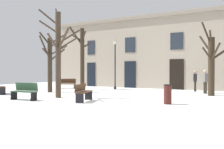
{
  "coord_description": "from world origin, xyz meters",
  "views": [
    {
      "loc": [
        7.55,
        -11.39,
        1.59
      ],
      "look_at": [
        0.0,
        1.86,
        1.33
      ],
      "focal_mm": 40.39,
      "sensor_mm": 36.0,
      "label": 1
    }
  ],
  "objects_px": {
    "tree_center": "(50,61)",
    "litter_bin": "(168,94)",
    "streetlamp": "(115,59)",
    "bench_far_corner": "(83,92)",
    "bench_back_to_back_right": "(1,87)",
    "tree_near_facade": "(82,56)",
    "bench_near_center_tree": "(66,83)",
    "person_crossing_plaza": "(205,80)",
    "person_by_shop_door": "(195,80)",
    "bench_back_to_back_left": "(25,91)",
    "tree_left_of_center": "(212,62)",
    "tree_right_of_center": "(58,51)"
  },
  "relations": [
    {
      "from": "tree_near_facade",
      "to": "bench_far_corner",
      "type": "xyz_separation_m",
      "value": [
        5.02,
        -6.68,
        -2.29
      ]
    },
    {
      "from": "tree_center",
      "to": "bench_near_center_tree",
      "type": "relative_size",
      "value": 2.68
    },
    {
      "from": "tree_left_of_center",
      "to": "bench_back_to_back_right",
      "type": "height_order",
      "value": "tree_left_of_center"
    },
    {
      "from": "streetlamp",
      "to": "litter_bin",
      "type": "xyz_separation_m",
      "value": [
        6.71,
        -7.03,
        -2.08
      ]
    },
    {
      "from": "tree_near_facade",
      "to": "bench_back_to_back_left",
      "type": "bearing_deg",
      "value": -75.77
    },
    {
      "from": "streetlamp",
      "to": "person_crossing_plaza",
      "type": "distance_m",
      "value": 7.53
    },
    {
      "from": "streetlamp",
      "to": "bench_back_to_back_left",
      "type": "distance_m",
      "value": 9.49
    },
    {
      "from": "litter_bin",
      "to": "person_crossing_plaza",
      "type": "height_order",
      "value": "person_crossing_plaza"
    },
    {
      "from": "tree_near_facade",
      "to": "person_by_shop_door",
      "type": "bearing_deg",
      "value": 15.17
    },
    {
      "from": "tree_center",
      "to": "bench_near_center_tree",
      "type": "xyz_separation_m",
      "value": [
        -1.38,
        3.45,
        -1.81
      ]
    },
    {
      "from": "bench_back_to_back_left",
      "to": "person_crossing_plaza",
      "type": "height_order",
      "value": "person_crossing_plaza"
    },
    {
      "from": "tree_near_facade",
      "to": "person_by_shop_door",
      "type": "relative_size",
      "value": 3.35
    },
    {
      "from": "tree_near_facade",
      "to": "tree_left_of_center",
      "type": "bearing_deg",
      "value": -2.25
    },
    {
      "from": "person_crossing_plaza",
      "to": "tree_right_of_center",
      "type": "bearing_deg",
      "value": 98.99
    },
    {
      "from": "litter_bin",
      "to": "bench_back_to_back_right",
      "type": "distance_m",
      "value": 11.21
    },
    {
      "from": "bench_far_corner",
      "to": "bench_back_to_back_left",
      "type": "distance_m",
      "value": 3.24
    },
    {
      "from": "tree_left_of_center",
      "to": "litter_bin",
      "type": "relative_size",
      "value": 4.93
    },
    {
      "from": "streetlamp",
      "to": "person_by_shop_door",
      "type": "height_order",
      "value": "streetlamp"
    },
    {
      "from": "bench_back_to_back_left",
      "to": "bench_near_center_tree",
      "type": "bearing_deg",
      "value": 109.88
    },
    {
      "from": "bench_near_center_tree",
      "to": "tree_center",
      "type": "bearing_deg",
      "value": -96.74
    },
    {
      "from": "tree_right_of_center",
      "to": "bench_near_center_tree",
      "type": "xyz_separation_m",
      "value": [
        -4.39,
        5.96,
        -2.26
      ]
    },
    {
      "from": "tree_left_of_center",
      "to": "bench_far_corner",
      "type": "bearing_deg",
      "value": -130.06
    },
    {
      "from": "litter_bin",
      "to": "bench_near_center_tree",
      "type": "relative_size",
      "value": 0.57
    },
    {
      "from": "tree_right_of_center",
      "to": "bench_back_to_back_left",
      "type": "bearing_deg",
      "value": -114.4
    },
    {
      "from": "bench_back_to_back_left",
      "to": "bench_near_center_tree",
      "type": "height_order",
      "value": "bench_back_to_back_left"
    },
    {
      "from": "tree_center",
      "to": "litter_bin",
      "type": "xyz_separation_m",
      "value": [
        9.31,
        -2.04,
        -1.79
      ]
    },
    {
      "from": "person_crossing_plaza",
      "to": "person_by_shop_door",
      "type": "xyz_separation_m",
      "value": [
        -0.96,
        1.48,
        -0.03
      ]
    },
    {
      "from": "tree_center",
      "to": "person_by_shop_door",
      "type": "distance_m",
      "value": 10.81
    },
    {
      "from": "streetlamp",
      "to": "tree_near_facade",
      "type": "bearing_deg",
      "value": -148.09
    },
    {
      "from": "streetlamp",
      "to": "bench_back_to_back_left",
      "type": "height_order",
      "value": "streetlamp"
    },
    {
      "from": "tree_right_of_center",
      "to": "tree_left_of_center",
      "type": "bearing_deg",
      "value": 36.77
    },
    {
      "from": "tree_right_of_center",
      "to": "streetlamp",
      "type": "distance_m",
      "value": 7.51
    },
    {
      "from": "tree_near_facade",
      "to": "bench_back_to_back_right",
      "type": "xyz_separation_m",
      "value": [
        -2.12,
        -6.18,
        -2.29
      ]
    },
    {
      "from": "tree_left_of_center",
      "to": "bench_near_center_tree",
      "type": "xyz_separation_m",
      "value": [
        -11.92,
        0.34,
        -1.63
      ]
    },
    {
      "from": "streetlamp",
      "to": "person_by_shop_door",
      "type": "xyz_separation_m",
      "value": [
        6.37,
        0.9,
        -1.68
      ]
    },
    {
      "from": "tree_left_of_center",
      "to": "bench_back_to_back_right",
      "type": "bearing_deg",
      "value": -155.04
    },
    {
      "from": "tree_right_of_center",
      "to": "tree_center",
      "type": "distance_m",
      "value": 3.94
    },
    {
      "from": "tree_left_of_center",
      "to": "tree_near_facade",
      "type": "distance_m",
      "value": 10.32
    },
    {
      "from": "tree_left_of_center",
      "to": "tree_center",
      "type": "relative_size",
      "value": 1.04
    },
    {
      "from": "tree_center",
      "to": "litter_bin",
      "type": "distance_m",
      "value": 9.7
    },
    {
      "from": "bench_back_to_back_right",
      "to": "bench_near_center_tree",
      "type": "xyz_separation_m",
      "value": [
        0.5,
        6.12,
        -0.02
      ]
    },
    {
      "from": "tree_near_facade",
      "to": "streetlamp",
      "type": "distance_m",
      "value": 2.78
    },
    {
      "from": "bench_far_corner",
      "to": "person_by_shop_door",
      "type": "xyz_separation_m",
      "value": [
        3.71,
        9.04,
        0.39
      ]
    },
    {
      "from": "bench_back_to_back_right",
      "to": "litter_bin",
      "type": "bearing_deg",
      "value": -141.48
    },
    {
      "from": "litter_bin",
      "to": "person_crossing_plaza",
      "type": "relative_size",
      "value": 0.56
    },
    {
      "from": "litter_bin",
      "to": "bench_back_to_back_right",
      "type": "height_order",
      "value": "litter_bin"
    },
    {
      "from": "tree_left_of_center",
      "to": "streetlamp",
      "type": "bearing_deg",
      "value": 166.73
    },
    {
      "from": "bench_far_corner",
      "to": "bench_back_to_back_right",
      "type": "height_order",
      "value": "bench_back_to_back_right"
    },
    {
      "from": "tree_right_of_center",
      "to": "bench_near_center_tree",
      "type": "bearing_deg",
      "value": 126.38
    },
    {
      "from": "tree_left_of_center",
      "to": "person_by_shop_door",
      "type": "bearing_deg",
      "value": 119.51
    }
  ]
}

